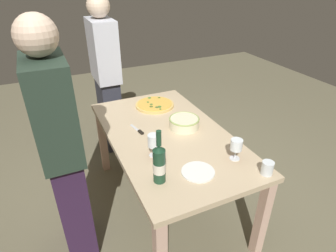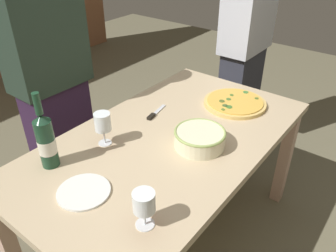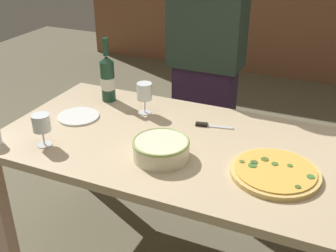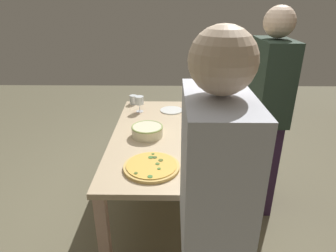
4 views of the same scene
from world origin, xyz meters
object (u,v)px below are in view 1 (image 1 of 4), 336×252
dining_table (168,143)px  person_guest_left (62,151)px  pizza_knife (138,130)px  wine_glass_by_bottle (153,142)px  wine_bottle (159,163)px  cup_amber (267,168)px  pizza (155,105)px  serving_bowl (184,122)px  person_host (106,77)px  side_plate (198,172)px  wine_glass_near_pizza (236,146)px

dining_table → person_guest_left: bearing=96.7°
pizza_knife → wine_glass_by_bottle: bearing=177.8°
wine_bottle → cup_amber: bearing=-109.1°
pizza → wine_glass_by_bottle: size_ratio=2.17×
pizza → person_guest_left: (-0.61, 0.90, 0.11)m
cup_amber → pizza: bearing=12.2°
dining_table → pizza: size_ratio=4.37×
serving_bowl → person_host: 1.22m
wine_glass_by_bottle → side_plate: wine_glass_by_bottle is taller
pizza → wine_glass_by_bottle: bearing=157.2°
wine_bottle → person_host: (1.70, -0.09, -0.02)m
side_plate → person_guest_left: 0.90m
dining_table → serving_bowl: (0.04, -0.16, 0.14)m
person_guest_left → pizza_knife: bearing=14.3°
serving_bowl → wine_glass_by_bottle: bearing=125.2°
person_guest_left → pizza: bearing=27.6°
pizza_knife → serving_bowl: bearing=-104.9°
pizza_knife → person_guest_left: (-0.23, 0.60, 0.12)m
cup_amber → pizza_knife: cup_amber is taller
cup_amber → person_guest_left: bearing=61.8°
wine_glass_by_bottle → pizza: bearing=-22.8°
dining_table → wine_bottle: wine_bottle is taller
dining_table → wine_bottle: 0.61m
wine_bottle → pizza_knife: 0.65m
serving_bowl → pizza_knife: serving_bowl is taller
wine_bottle → pizza: bearing=-20.8°
dining_table → wine_bottle: (-0.49, 0.29, 0.23)m
pizza_knife → person_guest_left: bearing=110.9°
person_guest_left → dining_table: bearing=0.0°
wine_bottle → person_guest_left: (0.40, 0.52, -0.01)m
wine_glass_by_bottle → side_plate: 0.37m
dining_table → person_guest_left: (-0.09, 0.80, 0.22)m
serving_bowl → wine_bottle: size_ratio=0.70×
cup_amber → person_guest_left: size_ratio=0.05×
side_plate → pizza_knife: size_ratio=1.15×
wine_glass_near_pizza → side_plate: wine_glass_near_pizza is taller
dining_table → cup_amber: size_ratio=17.50×
wine_bottle → wine_glass_by_bottle: size_ratio=2.13×
pizza → cup_amber: 1.27m
pizza_knife → dining_table: bearing=-123.9°
dining_table → pizza: (0.52, -0.10, 0.11)m
side_plate → person_host: person_host is taller
wine_bottle → person_host: person_host is taller
pizza → wine_glass_near_pizza: bearing=-169.9°
pizza → pizza_knife: (-0.38, 0.30, -0.01)m
wine_glass_near_pizza → wine_glass_by_bottle: wine_glass_by_bottle is taller
serving_bowl → side_plate: bearing=161.3°
wine_glass_by_bottle → serving_bowl: bearing=-54.8°
pizza → person_guest_left: size_ratio=0.21×
dining_table → pizza: 0.54m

